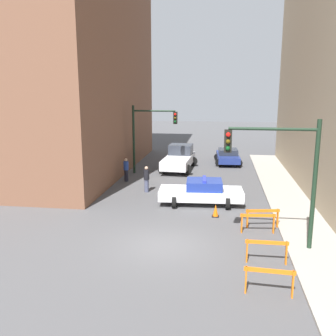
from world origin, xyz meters
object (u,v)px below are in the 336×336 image
(pedestrian_crossing, at_px, (147,179))
(traffic_cone, at_px, (216,211))
(white_truck, at_px, (179,158))
(barrier_mid, at_px, (267,248))
(traffic_light_near, at_px, (285,165))
(parked_car_near, at_px, (228,156))
(police_car, at_px, (202,192))
(barrier_front, at_px, (269,277))
(barrier_back, at_px, (258,220))
(traffic_light_far, at_px, (148,130))
(barrier_corner, at_px, (263,215))
(pedestrian_corner, at_px, (126,169))

(pedestrian_crossing, relative_size, traffic_cone, 2.53)
(white_truck, bearing_deg, barrier_mid, -69.08)
(traffic_light_near, bearing_deg, parked_car_near, 96.11)
(police_car, xyz_separation_m, barrier_front, (2.65, -9.29, -0.11))
(white_truck, height_order, barrier_front, white_truck)
(traffic_light_near, xyz_separation_m, barrier_front, (-0.86, -3.66, -2.91))
(traffic_light_near, xyz_separation_m, barrier_back, (-0.75, 1.65, -2.91))
(traffic_light_near, height_order, police_car, traffic_light_near)
(pedestrian_crossing, relative_size, barrier_mid, 1.04)
(parked_car_near, xyz_separation_m, barrier_front, (1.04, -21.32, -0.06))
(white_truck, bearing_deg, parked_car_near, 39.37)
(traffic_light_near, bearing_deg, barrier_mid, -116.26)
(traffic_light_near, height_order, barrier_mid, traffic_light_near)
(traffic_cone, bearing_deg, traffic_light_far, 119.98)
(white_truck, height_order, barrier_mid, white_truck)
(traffic_light_near, relative_size, barrier_corner, 3.29)
(traffic_light_far, distance_m, barrier_corner, 13.26)
(traffic_light_far, height_order, barrier_mid, traffic_light_far)
(traffic_light_far, relative_size, white_truck, 0.94)
(traffic_light_far, distance_m, traffic_cone, 11.15)
(traffic_light_near, xyz_separation_m, barrier_mid, (-0.69, -1.39, -2.91))
(white_truck, bearing_deg, pedestrian_corner, -122.13)
(parked_car_near, xyz_separation_m, barrier_back, (1.15, -16.01, -0.06))
(police_car, height_order, barrier_corner, police_car)
(traffic_light_near, xyz_separation_m, traffic_cone, (-2.68, 3.59, -3.21))
(barrier_front, distance_m, barrier_back, 5.31)
(parked_car_near, relative_size, barrier_mid, 2.75)
(traffic_light_near, bearing_deg, barrier_corner, 101.03)
(barrier_front, height_order, barrier_back, same)
(police_car, relative_size, barrier_corner, 3.04)
(white_truck, bearing_deg, barrier_front, -71.63)
(traffic_light_near, relative_size, barrier_mid, 3.25)
(pedestrian_crossing, xyz_separation_m, barrier_front, (6.25, -11.34, -0.24))
(traffic_cone, bearing_deg, traffic_light_near, -53.32)
(white_truck, relative_size, pedestrian_corner, 3.32)
(police_car, relative_size, barrier_mid, 3.00)
(barrier_back, bearing_deg, traffic_cone, 134.86)
(white_truck, relative_size, barrier_mid, 3.44)
(barrier_corner, bearing_deg, barrier_front, -93.77)
(traffic_light_far, xyz_separation_m, barrier_corner, (7.57, -10.52, -2.78))
(traffic_light_near, bearing_deg, white_truck, 111.57)
(barrier_front, distance_m, barrier_corner, 6.03)
(white_truck, relative_size, barrier_back, 3.45)
(police_car, bearing_deg, barrier_front, -167.54)
(traffic_light_far, relative_size, pedestrian_corner, 3.13)
(parked_car_near, relative_size, traffic_cone, 6.71)
(traffic_light_far, bearing_deg, police_car, -58.02)
(white_truck, bearing_deg, barrier_back, -65.54)
(police_car, height_order, traffic_cone, police_car)
(police_car, bearing_deg, pedestrian_crossing, 56.88)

